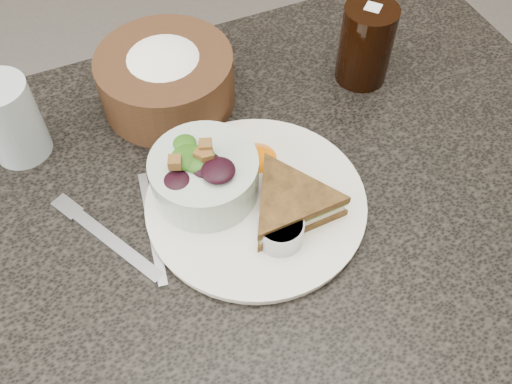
{
  "coord_description": "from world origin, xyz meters",
  "views": [
    {
      "loc": [
        -0.18,
        -0.4,
        1.35
      ],
      "look_at": [
        -0.01,
        -0.02,
        0.78
      ],
      "focal_mm": 40.0,
      "sensor_mm": 36.0,
      "label": 1
    }
  ],
  "objects": [
    {
      "name": "floor",
      "position": [
        0.0,
        0.0,
        0.0
      ],
      "size": [
        6.0,
        6.0,
        0.0
      ],
      "primitive_type": "plane",
      "color": "#55524F",
      "rests_on": "ground"
    },
    {
      "name": "dining_table",
      "position": [
        0.0,
        0.0,
        0.38
      ],
      "size": [
        1.0,
        0.7,
        0.75
      ],
      "primitive_type": "cube",
      "color": "black",
      "rests_on": "floor"
    },
    {
      "name": "dinner_plate",
      "position": [
        -0.01,
        -0.02,
        0.76
      ],
      "size": [
        0.28,
        0.28,
        0.01
      ],
      "primitive_type": "cylinder",
      "color": "silver",
      "rests_on": "dining_table"
    },
    {
      "name": "sandwich",
      "position": [
        0.02,
        -0.05,
        0.78
      ],
      "size": [
        0.15,
        0.15,
        0.04
      ],
      "primitive_type": null,
      "rotation": [
        0.0,
        0.0,
        0.04
      ],
      "color": "brown",
      "rests_on": "dinner_plate"
    },
    {
      "name": "salad_bowl",
      "position": [
        -0.06,
        0.03,
        0.8
      ],
      "size": [
        0.17,
        0.17,
        0.08
      ],
      "primitive_type": null,
      "rotation": [
        0.0,
        0.0,
        -0.34
      ],
      "color": "#A9C0B3",
      "rests_on": "dinner_plate"
    },
    {
      "name": "dressing_ramekin",
      "position": [
        -0.01,
        -0.08,
        0.78
      ],
      "size": [
        0.07,
        0.07,
        0.03
      ],
      "primitive_type": "cylinder",
      "rotation": [
        0.0,
        0.0,
        0.33
      ],
      "color": "#979AA1",
      "rests_on": "dinner_plate"
    },
    {
      "name": "orange_wedge",
      "position": [
        0.02,
        0.05,
        0.77
      ],
      "size": [
        0.08,
        0.08,
        0.02
      ],
      "primitive_type": "cone",
      "rotation": [
        0.0,
        0.0,
        0.87
      ],
      "color": "#EE6B00",
      "rests_on": "dinner_plate"
    },
    {
      "name": "fork",
      "position": [
        -0.19,
        0.0,
        0.75
      ],
      "size": [
        0.09,
        0.15,
        0.0
      ],
      "primitive_type": "cube",
      "rotation": [
        0.0,
        0.0,
        0.49
      ],
      "color": "gray",
      "rests_on": "dining_table"
    },
    {
      "name": "knife",
      "position": [
        -0.14,
        0.01,
        0.75
      ],
      "size": [
        0.04,
        0.17,
        0.0
      ],
      "primitive_type": "cube",
      "rotation": [
        0.0,
        0.0,
        -0.15
      ],
      "color": "#A5A8B2",
      "rests_on": "dining_table"
    },
    {
      "name": "bread_basket",
      "position": [
        -0.05,
        0.21,
        0.8
      ],
      "size": [
        0.23,
        0.23,
        0.11
      ],
      "primitive_type": null,
      "rotation": [
        0.0,
        0.0,
        -0.22
      ],
      "color": "#4D2F1C",
      "rests_on": "dining_table"
    },
    {
      "name": "cola_glass",
      "position": [
        0.24,
        0.14,
        0.82
      ],
      "size": [
        0.09,
        0.09,
        0.13
      ],
      "primitive_type": null,
      "rotation": [
        0.0,
        0.0,
        -0.18
      ],
      "color": "black",
      "rests_on": "dining_table"
    },
    {
      "name": "water_glass",
      "position": [
        -0.27,
        0.2,
        0.81
      ],
      "size": [
        0.1,
        0.1,
        0.12
      ],
      "primitive_type": "cylinder",
      "rotation": [
        0.0,
        0.0,
        0.32
      ],
      "color": "#A1B2BD",
      "rests_on": "dining_table"
    }
  ]
}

